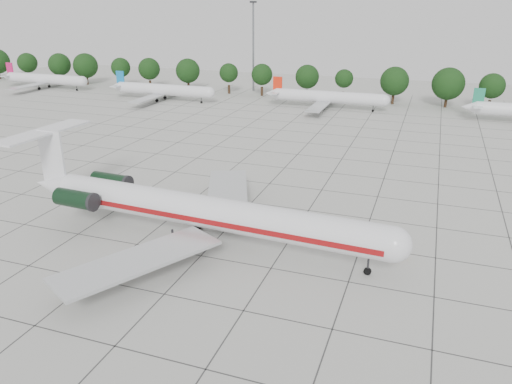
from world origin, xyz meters
TOP-DOWN VIEW (x-y plane):
  - ground at (0.00, 0.00)m, footprint 260.00×260.00m
  - apron_joints at (0.00, 15.00)m, footprint 170.00×170.00m
  - main_airliner at (-2.67, -4.82)m, footprint 47.02×36.89m
  - ground_crew at (20.75, -1.15)m, footprint 0.68×0.51m
  - bg_airliner_a at (-91.75, 73.90)m, footprint 28.24×27.20m
  - bg_airliner_b at (-47.79, 68.85)m, footprint 28.24×27.20m
  - bg_airliner_c at (-3.31, 73.20)m, footprint 28.24×27.20m
  - tree_line at (-11.68, 85.00)m, footprint 249.86×8.44m
  - floodlight_mast at (-30.00, 92.00)m, footprint 1.60×1.60m

SIDE VIEW (x-z plane):
  - ground at x=0.00m, z-range 0.00..0.00m
  - apron_joints at x=0.00m, z-range 0.00..0.02m
  - ground_crew at x=20.75m, z-range 0.00..1.67m
  - bg_airliner_a at x=-91.75m, z-range -0.79..6.61m
  - bg_airliner_b at x=-47.79m, z-range -0.79..6.61m
  - bg_airliner_c at x=-3.31m, z-range -0.79..6.61m
  - main_airliner at x=-2.67m, z-range -1.62..9.40m
  - tree_line at x=-11.68m, z-range 0.87..11.09m
  - floodlight_mast at x=-30.00m, z-range 1.56..27.01m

